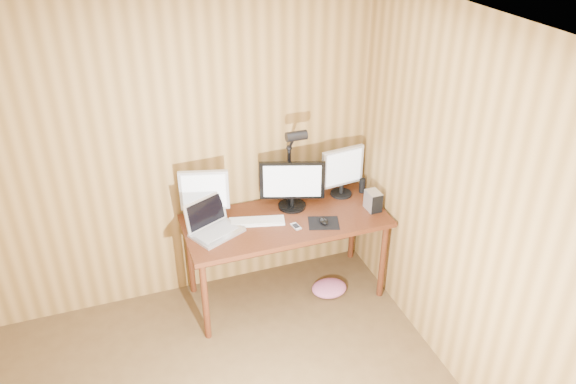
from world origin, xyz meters
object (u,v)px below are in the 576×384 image
desk (283,227)px  speaker (362,186)px  hard_drive (373,201)px  laptop (212,224)px  desk_lamp (293,154)px  keyboard (257,221)px  phone (296,226)px  mouse (324,221)px  monitor_right (342,170)px  monitor_center (292,184)px  monitor_left (205,194)px

desk → speaker: (0.75, 0.11, 0.18)m
hard_drive → laptop: bearing=173.5°
desk_lamp → keyboard: bearing=-135.8°
laptop → keyboard: size_ratio=1.00×
laptop → phone: laptop is taller
keyboard → speaker: size_ratio=3.60×
speaker → desk_lamp: size_ratio=0.18×
phone → desk_lamp: size_ratio=0.15×
desk_lamp → desk: bearing=-116.5°
mouse → laptop: bearing=177.3°
hard_drive → phone: 0.68m
monitor_right → mouse: monitor_right is taller
desk → hard_drive: bearing=-13.7°
monitor_center → laptop: 0.72m
monitor_right → mouse: (-0.31, -0.36, -0.21)m
desk → hard_drive: 0.76m
laptop → hard_drive: size_ratio=2.82×
laptop → monitor_right: bearing=-16.9°
mouse → speaker: 0.61m
mouse → desk_lamp: bearing=116.7°
mouse → desk_lamp: 0.58m
hard_drive → desk_lamp: 0.75m
monitor_right → keyboard: size_ratio=0.95×
monitor_right → phone: (-0.54, -0.34, -0.22)m
monitor_left → laptop: 0.25m
desk → mouse: bearing=-42.4°
laptop → keyboard: laptop is taller
monitor_left → monitor_right: bearing=14.8°
monitor_right → mouse: 0.52m
desk → monitor_left: (-0.59, 0.13, 0.35)m
laptop → mouse: laptop is taller
mouse → monitor_left: bearing=166.1°
monitor_right → desk_lamp: desk_lamp is taller
hard_drive → desk_lamp: desk_lamp is taller
hard_drive → desk_lamp: bearing=149.7°
hard_drive → speaker: size_ratio=1.28×
keyboard → hard_drive: size_ratio=2.82×
desk → monitor_right: size_ratio=3.73×
monitor_left → desk_lamp: bearing=16.1°
monitor_left → hard_drive: size_ratio=2.67×
monitor_right → speaker: bearing=-12.9°
keyboard → speaker: speaker is taller
monitor_center → speaker: monitor_center is taller
desk → phone: (0.03, -0.21, 0.13)m
monitor_left → laptop: size_ratio=0.95×
desk → hard_drive: hard_drive is taller
monitor_center → monitor_left: size_ratio=1.18×
laptop → speaker: (1.34, 0.16, -0.00)m
phone → monitor_left: bearing=141.7°
desk → laptop: (-0.59, -0.05, 0.19)m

